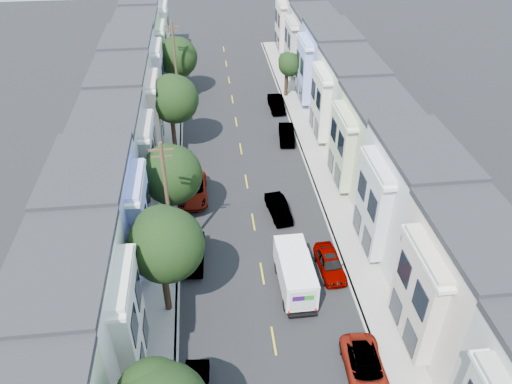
{
  "coord_description": "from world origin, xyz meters",
  "views": [
    {
      "loc": [
        -3.34,
        -25.92,
        25.64
      ],
      "look_at": [
        0.35,
        7.16,
        2.2
      ],
      "focal_mm": 35.0,
      "sensor_mm": 36.0,
      "label": 1
    }
  ],
  "objects_px": {
    "tree_b": "(165,245)",
    "parked_right_d": "(276,104)",
    "lead_sedan": "(278,208)",
    "parked_right_a": "(365,369)",
    "parked_left_d": "(192,190)",
    "parked_left_c": "(193,254)",
    "tree_d": "(173,99)",
    "parked_right_c": "(287,134)",
    "tree_e": "(177,57)",
    "parked_right_b": "(330,263)",
    "utility_pole_near": "(168,206)",
    "tree_far_r": "(289,65)",
    "tree_c": "(171,175)",
    "utility_pole_far": "(176,67)",
    "fedex_truck": "(295,272)"
  },
  "relations": [
    {
      "from": "tree_c",
      "to": "utility_pole_near",
      "type": "relative_size",
      "value": 0.69
    },
    {
      "from": "tree_e",
      "to": "utility_pole_far",
      "type": "xyz_separation_m",
      "value": [
        0.0,
        -3.59,
        0.22
      ]
    },
    {
      "from": "lead_sedan",
      "to": "parked_left_d",
      "type": "bearing_deg",
      "value": 146.92
    },
    {
      "from": "utility_pole_far",
      "to": "parked_left_c",
      "type": "height_order",
      "value": "utility_pole_far"
    },
    {
      "from": "utility_pole_far",
      "to": "parked_left_d",
      "type": "distance_m",
      "value": 18.46
    },
    {
      "from": "tree_b",
      "to": "tree_c",
      "type": "height_order",
      "value": "tree_b"
    },
    {
      "from": "parked_right_d",
      "to": "tree_c",
      "type": "bearing_deg",
      "value": -120.27
    },
    {
      "from": "parked_right_a",
      "to": "parked_right_b",
      "type": "height_order",
      "value": "parked_right_b"
    },
    {
      "from": "parked_right_b",
      "to": "parked_right_c",
      "type": "relative_size",
      "value": 1.05
    },
    {
      "from": "utility_pole_far",
      "to": "lead_sedan",
      "type": "distance_m",
      "value": 23.31
    },
    {
      "from": "parked_left_d",
      "to": "parked_right_a",
      "type": "relative_size",
      "value": 1.12
    },
    {
      "from": "tree_e",
      "to": "parked_right_b",
      "type": "distance_m",
      "value": 34.0
    },
    {
      "from": "parked_left_c",
      "to": "parked_right_b",
      "type": "relative_size",
      "value": 0.98
    },
    {
      "from": "parked_left_c",
      "to": "parked_right_d",
      "type": "height_order",
      "value": "parked_left_c"
    },
    {
      "from": "utility_pole_near",
      "to": "parked_left_c",
      "type": "bearing_deg",
      "value": -4.61
    },
    {
      "from": "tree_far_r",
      "to": "parked_right_d",
      "type": "xyz_separation_m",
      "value": [
        -1.99,
        -3.55,
        -3.21
      ]
    },
    {
      "from": "lead_sedan",
      "to": "parked_right_a",
      "type": "xyz_separation_m",
      "value": [
        2.72,
        -15.86,
        0.01
      ]
    },
    {
      "from": "tree_e",
      "to": "fedex_truck",
      "type": "xyz_separation_m",
      "value": [
        8.35,
        -33.24,
        -3.43
      ]
    },
    {
      "from": "tree_c",
      "to": "utility_pole_near",
      "type": "distance_m",
      "value": 4.8
    },
    {
      "from": "utility_pole_far",
      "to": "fedex_truck",
      "type": "xyz_separation_m",
      "value": [
        8.35,
        -29.65,
        -3.65
      ]
    },
    {
      "from": "tree_b",
      "to": "tree_c",
      "type": "xyz_separation_m",
      "value": [
        0.0,
        9.41,
        -1.04
      ]
    },
    {
      "from": "tree_b",
      "to": "parked_right_c",
      "type": "bearing_deg",
      "value": 62.94
    },
    {
      "from": "tree_e",
      "to": "utility_pole_far",
      "type": "relative_size",
      "value": 0.73
    },
    {
      "from": "parked_left_d",
      "to": "parked_left_c",
      "type": "bearing_deg",
      "value": -90.35
    },
    {
      "from": "utility_pole_far",
      "to": "parked_right_c",
      "type": "distance_m",
      "value": 14.87
    },
    {
      "from": "tree_c",
      "to": "utility_pole_near",
      "type": "height_order",
      "value": "utility_pole_near"
    },
    {
      "from": "tree_e",
      "to": "parked_left_c",
      "type": "bearing_deg",
      "value": -87.3
    },
    {
      "from": "tree_b",
      "to": "parked_right_d",
      "type": "bearing_deg",
      "value": 69.09
    },
    {
      "from": "tree_e",
      "to": "parked_left_d",
      "type": "height_order",
      "value": "tree_e"
    },
    {
      "from": "tree_c",
      "to": "tree_far_r",
      "type": "height_order",
      "value": "tree_c"
    },
    {
      "from": "parked_right_c",
      "to": "parked_right_d",
      "type": "height_order",
      "value": "parked_right_d"
    },
    {
      "from": "lead_sedan",
      "to": "parked_left_d",
      "type": "height_order",
      "value": "parked_left_d"
    },
    {
      "from": "tree_b",
      "to": "parked_right_d",
      "type": "relative_size",
      "value": 1.85
    },
    {
      "from": "tree_e",
      "to": "fedex_truck",
      "type": "relative_size",
      "value": 1.3
    },
    {
      "from": "tree_b",
      "to": "tree_d",
      "type": "distance_m",
      "value": 21.15
    },
    {
      "from": "tree_far_r",
      "to": "parked_right_b",
      "type": "bearing_deg",
      "value": -93.74
    },
    {
      "from": "tree_c",
      "to": "parked_left_c",
      "type": "relative_size",
      "value": 1.6
    },
    {
      "from": "utility_pole_far",
      "to": "parked_right_b",
      "type": "height_order",
      "value": "utility_pole_far"
    },
    {
      "from": "tree_b",
      "to": "tree_c",
      "type": "relative_size",
      "value": 1.15
    },
    {
      "from": "lead_sedan",
      "to": "tree_d",
      "type": "bearing_deg",
      "value": 118.15
    },
    {
      "from": "parked_left_d",
      "to": "parked_right_b",
      "type": "height_order",
      "value": "parked_left_d"
    },
    {
      "from": "tree_b",
      "to": "parked_right_b",
      "type": "relative_size",
      "value": 1.81
    },
    {
      "from": "tree_c",
      "to": "parked_right_d",
      "type": "distance_m",
      "value": 23.16
    },
    {
      "from": "lead_sedan",
      "to": "parked_right_c",
      "type": "bearing_deg",
      "value": 70.06
    },
    {
      "from": "tree_c",
      "to": "parked_right_c",
      "type": "distance_m",
      "value": 17.24
    },
    {
      "from": "parked_left_c",
      "to": "parked_right_a",
      "type": "relative_size",
      "value": 0.89
    },
    {
      "from": "utility_pole_near",
      "to": "parked_right_b",
      "type": "distance_m",
      "value": 12.25
    },
    {
      "from": "tree_b",
      "to": "parked_right_d",
      "type": "xyz_separation_m",
      "value": [
        11.2,
        29.31,
        -4.9
      ]
    },
    {
      "from": "tree_c",
      "to": "tree_d",
      "type": "xyz_separation_m",
      "value": [
        -0.0,
        11.74,
        0.97
      ]
    },
    {
      "from": "utility_pole_near",
      "to": "parked_left_c",
      "type": "height_order",
      "value": "utility_pole_near"
    }
  ]
}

